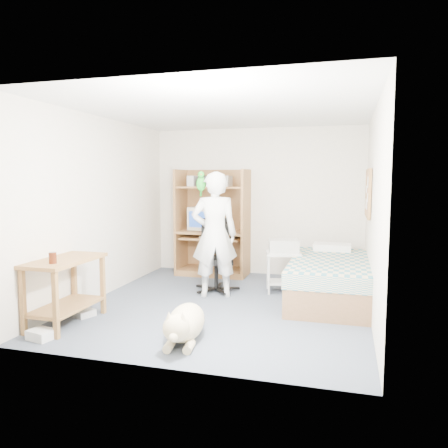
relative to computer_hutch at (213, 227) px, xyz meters
name	(u,v)px	position (x,y,z in m)	size (l,w,h in m)	color
floor	(226,305)	(0.70, -1.74, -0.82)	(4.00, 4.00, 0.00)	#434A5B
wall_back	(257,202)	(0.70, 0.26, 0.43)	(3.60, 0.02, 2.50)	white
wall_right	(374,213)	(2.50, -1.74, 0.43)	(0.02, 4.00, 2.50)	white
wall_left	(101,207)	(-1.10, -1.74, 0.43)	(0.02, 4.00, 2.50)	white
ceiling	(226,110)	(0.70, -1.74, 1.68)	(3.60, 4.00, 0.02)	white
computer_hutch	(213,227)	(0.00, 0.00, 0.00)	(1.20, 0.63, 1.80)	brown
bed	(330,279)	(2.00, -1.12, -0.53)	(1.02, 2.02, 0.66)	brown
side_desk	(65,281)	(-0.85, -2.94, -0.33)	(0.50, 1.00, 0.75)	olive
corkboard	(368,193)	(2.47, -0.84, 0.63)	(0.04, 0.94, 0.66)	#9F6C47
office_chair	(216,265)	(0.36, -1.06, -0.45)	(0.60, 0.61, 1.05)	black
person	(214,235)	(0.44, -1.36, 0.05)	(0.64, 0.42, 1.74)	white
parrot	(201,182)	(0.24, -1.35, 0.77)	(0.13, 0.22, 0.35)	#178613
dog	(185,323)	(0.64, -3.07, -0.63)	(0.48, 1.14, 0.43)	#D2BB8D
printer_cart	(283,266)	(1.33, -0.87, -0.43)	(0.57, 0.49, 0.59)	silver
printer	(284,246)	(1.33, -0.87, -0.14)	(0.42, 0.32, 0.18)	#ABACA7
crt_monitor	(203,218)	(-0.18, 0.01, 0.14)	(0.46, 0.48, 0.39)	beige
keyboard	(213,237)	(0.05, -0.16, -0.15)	(0.45, 0.16, 0.03)	beige
pencil_cup	(231,228)	(0.33, -0.09, 0.00)	(0.08, 0.08, 0.12)	gold
drink_glass	(53,258)	(-0.80, -3.21, -0.01)	(0.08, 0.08, 0.12)	#43190A
floor_box_a	(41,334)	(-0.80, -3.44, -0.77)	(0.25, 0.20, 0.10)	white
floor_box_b	(84,313)	(-0.80, -2.67, -0.78)	(0.18, 0.22, 0.08)	#B2B1AD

